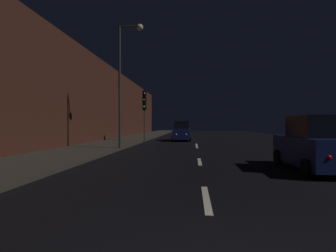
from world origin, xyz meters
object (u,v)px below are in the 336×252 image
car_approaching_headlights (182,132)px  car_parked_right_near (314,145)px  streetlamp_overhead (126,69)px  traffic_light_far_left (144,105)px

car_approaching_headlights → car_parked_right_near: 17.79m
streetlamp_overhead → car_parked_right_near: 12.11m
traffic_light_far_left → streetlamp_overhead: streetlamp_overhead is taller
traffic_light_far_left → streetlamp_overhead: (0.21, -7.65, 1.79)m
streetlamp_overhead → car_approaching_headlights: 11.72m
traffic_light_far_left → car_parked_right_near: size_ratio=1.23×
car_parked_right_near → traffic_light_far_left: bearing=33.2°
traffic_light_far_left → car_approaching_headlights: 5.21m
car_approaching_headlights → streetlamp_overhead: bearing=-18.1°
car_approaching_headlights → traffic_light_far_left: bearing=-53.7°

